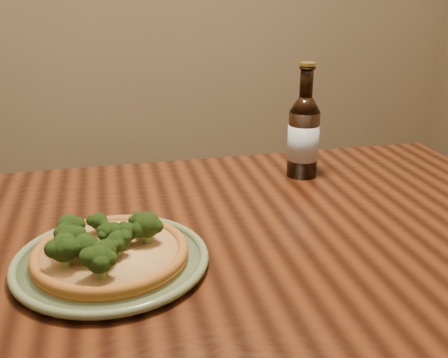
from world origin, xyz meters
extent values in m
cube|color=#451F0E|center=(0.00, 0.10, 0.73)|extent=(1.60, 0.90, 0.04)
cylinder|color=#451F0E|center=(0.73, 0.48, 0.35)|extent=(0.07, 0.07, 0.71)
cylinder|color=#6B7E57|center=(-0.05, 0.07, 0.76)|extent=(0.29, 0.29, 0.01)
torus|color=#6B7E57|center=(-0.05, 0.07, 0.76)|extent=(0.31, 0.31, 0.01)
torus|color=#6B7E57|center=(-0.05, 0.07, 0.76)|extent=(0.25, 0.25, 0.01)
cylinder|color=#AC6927|center=(-0.05, 0.07, 0.77)|extent=(0.25, 0.25, 0.01)
torus|color=#AC6927|center=(-0.05, 0.07, 0.78)|extent=(0.25, 0.25, 0.02)
cylinder|color=#E4D48B|center=(-0.05, 0.07, 0.78)|extent=(0.21, 0.21, 0.01)
sphere|color=#2B4B17|center=(0.00, 0.11, 0.80)|extent=(0.04, 0.04, 0.03)
sphere|color=#2B4B17|center=(-0.07, 0.13, 0.80)|extent=(0.04, 0.04, 0.03)
sphere|color=#2B4B17|center=(-0.07, -0.01, 0.81)|extent=(0.04, 0.04, 0.04)
sphere|color=#2B4B17|center=(-0.12, 0.03, 0.81)|extent=(0.06, 0.06, 0.04)
sphere|color=#2B4B17|center=(-0.09, 0.03, 0.81)|extent=(0.05, 0.05, 0.04)
sphere|color=#2B4B17|center=(-0.06, 0.02, 0.80)|extent=(0.04, 0.04, 0.03)
sphere|color=#2B4B17|center=(-0.05, 0.08, 0.80)|extent=(0.05, 0.05, 0.03)
sphere|color=#2B4B17|center=(-0.04, 0.05, 0.80)|extent=(0.04, 0.04, 0.03)
sphere|color=#2B4B17|center=(-0.11, 0.11, 0.81)|extent=(0.04, 0.04, 0.04)
sphere|color=#2B4B17|center=(-0.11, 0.06, 0.81)|extent=(0.06, 0.06, 0.04)
sphere|color=#2B4B17|center=(-0.02, 0.08, 0.80)|extent=(0.04, 0.04, 0.03)
sphere|color=#2B4B17|center=(0.01, 0.08, 0.81)|extent=(0.06, 0.06, 0.04)
cylinder|color=black|center=(0.39, 0.38, 0.83)|extent=(0.07, 0.07, 0.15)
cone|color=black|center=(0.39, 0.38, 0.92)|extent=(0.07, 0.07, 0.03)
cylinder|color=black|center=(0.39, 0.38, 0.97)|extent=(0.03, 0.03, 0.07)
torus|color=black|center=(0.39, 0.38, 1.00)|extent=(0.04, 0.04, 0.01)
cylinder|color=#A58C33|center=(0.39, 0.38, 1.01)|extent=(0.04, 0.04, 0.01)
cylinder|color=silver|center=(0.39, 0.38, 0.83)|extent=(0.07, 0.07, 0.08)
camera|label=1|loc=(-0.04, -0.69, 1.19)|focal=42.00mm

